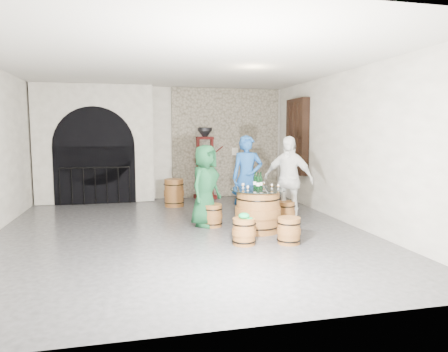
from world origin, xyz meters
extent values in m
plane|color=#313134|center=(0.00, 0.00, 0.00)|extent=(8.00, 8.00, 0.00)
plane|color=silver|center=(0.00, 4.00, 1.60)|extent=(8.00, 0.00, 8.00)
plane|color=silver|center=(0.00, -4.00, 1.60)|extent=(8.00, 0.00, 8.00)
plane|color=silver|center=(3.50, 0.00, 1.60)|extent=(0.00, 8.00, 8.00)
plane|color=beige|center=(0.00, 0.00, 3.20)|extent=(8.00, 8.00, 0.00)
cube|color=gray|center=(1.80, 3.94, 1.60)|extent=(3.20, 0.12, 3.18)
cube|color=silver|center=(-1.90, 3.75, 1.60)|extent=(3.10, 0.50, 3.18)
cube|color=black|center=(-1.90, 3.48, 0.78)|extent=(2.10, 0.03, 1.55)
cylinder|color=black|center=(-1.90, 3.48, 1.55)|extent=(2.10, 0.03, 2.10)
cylinder|color=black|center=(-1.90, 3.42, 0.98)|extent=(1.79, 0.04, 0.04)
cylinder|color=black|center=(-2.79, 3.42, 0.49)|extent=(0.02, 0.02, 0.98)
cylinder|color=black|center=(-2.50, 3.42, 0.49)|extent=(0.02, 0.02, 0.98)
cylinder|color=black|center=(-2.20, 3.42, 0.49)|extent=(0.02, 0.02, 0.98)
cylinder|color=black|center=(-1.90, 3.42, 0.49)|extent=(0.02, 0.02, 0.98)
cylinder|color=black|center=(-1.60, 3.42, 0.49)|extent=(0.02, 0.02, 0.98)
cylinder|color=black|center=(-1.31, 3.42, 0.49)|extent=(0.02, 0.02, 0.98)
cylinder|color=black|center=(-1.01, 3.42, 0.49)|extent=(0.02, 0.02, 0.98)
cube|color=black|center=(3.39, 2.40, 1.80)|extent=(0.20, 1.10, 2.00)
cube|color=black|center=(3.34, 2.40, 1.80)|extent=(0.06, 0.88, 1.76)
cube|color=black|center=(3.37, 2.40, 1.80)|extent=(0.22, 0.92, 0.06)
cube|color=black|center=(3.37, 2.11, 1.80)|extent=(0.22, 0.06, 1.80)
cube|color=black|center=(3.37, 2.40, 1.80)|extent=(0.22, 0.06, 1.80)
cube|color=black|center=(3.37, 2.69, 1.80)|extent=(0.22, 0.06, 1.80)
cylinder|color=brown|center=(1.45, -0.32, 0.39)|extent=(0.83, 0.83, 0.79)
cylinder|color=brown|center=(1.45, -0.32, 0.39)|extent=(0.89, 0.89, 0.17)
torus|color=black|center=(1.45, -0.32, 0.13)|extent=(0.89, 0.89, 0.02)
torus|color=black|center=(1.45, -0.32, 0.66)|extent=(0.89, 0.89, 0.02)
cylinder|color=brown|center=(1.45, -0.32, 0.80)|extent=(0.85, 0.85, 0.02)
cylinder|color=black|center=(1.45, -0.32, 0.82)|extent=(1.08, 1.08, 0.01)
cylinder|color=brown|center=(0.66, 0.26, 0.22)|extent=(0.38, 0.38, 0.44)
cylinder|color=brown|center=(0.66, 0.26, 0.22)|extent=(0.41, 0.41, 0.10)
torus|color=black|center=(0.66, 0.26, 0.07)|extent=(0.42, 0.42, 0.02)
torus|color=black|center=(0.66, 0.26, 0.37)|extent=(0.42, 0.42, 0.02)
cylinder|color=brown|center=(0.66, 0.26, 0.45)|extent=(0.39, 0.39, 0.02)
cylinder|color=brown|center=(1.52, 0.66, 0.22)|extent=(0.38, 0.38, 0.44)
cylinder|color=brown|center=(1.52, 0.66, 0.22)|extent=(0.41, 0.41, 0.10)
torus|color=black|center=(1.52, 0.66, 0.07)|extent=(0.42, 0.42, 0.02)
torus|color=black|center=(1.52, 0.66, 0.37)|extent=(0.42, 0.42, 0.02)
cylinder|color=brown|center=(1.52, 0.66, 0.45)|extent=(0.39, 0.39, 0.02)
cylinder|color=brown|center=(2.25, 0.25, 0.22)|extent=(0.38, 0.38, 0.44)
cylinder|color=brown|center=(2.25, 0.25, 0.22)|extent=(0.41, 0.41, 0.10)
torus|color=black|center=(2.25, 0.25, 0.07)|extent=(0.42, 0.42, 0.02)
torus|color=black|center=(2.25, 0.25, 0.37)|extent=(0.42, 0.42, 0.02)
cylinder|color=brown|center=(2.25, 0.25, 0.45)|extent=(0.39, 0.39, 0.02)
cylinder|color=brown|center=(1.71, -1.27, 0.22)|extent=(0.38, 0.38, 0.44)
cylinder|color=brown|center=(1.71, -1.27, 0.22)|extent=(0.41, 0.41, 0.10)
torus|color=black|center=(1.71, -1.27, 0.07)|extent=(0.42, 0.42, 0.02)
torus|color=black|center=(1.71, -1.27, 0.37)|extent=(0.42, 0.42, 0.02)
cylinder|color=brown|center=(1.71, -1.27, 0.45)|extent=(0.39, 0.39, 0.02)
cylinder|color=brown|center=(0.93, -1.16, 0.22)|extent=(0.38, 0.38, 0.44)
cylinder|color=brown|center=(0.93, -1.16, 0.22)|extent=(0.41, 0.41, 0.10)
torus|color=black|center=(0.93, -1.16, 0.07)|extent=(0.42, 0.42, 0.02)
torus|color=black|center=(0.93, -1.16, 0.37)|extent=(0.42, 0.42, 0.02)
cylinder|color=brown|center=(0.93, -1.16, 0.45)|extent=(0.39, 0.39, 0.02)
ellipsoid|color=#0D9848|center=(0.93, -1.16, 0.50)|extent=(0.19, 0.19, 0.10)
cylinder|color=#0D9848|center=(1.01, -1.19, 0.46)|extent=(0.12, 0.12, 0.01)
imported|color=#134525|center=(0.54, 0.35, 0.83)|extent=(0.95, 0.95, 1.67)
imported|color=navy|center=(1.52, 0.70, 0.93)|extent=(0.74, 0.54, 1.85)
imported|color=white|center=(2.31, 0.29, 0.92)|extent=(1.12, 1.04, 1.84)
cylinder|color=black|center=(1.43, -0.37, 0.94)|extent=(0.07, 0.07, 0.22)
cylinder|color=white|center=(1.43, -0.37, 0.93)|extent=(0.08, 0.08, 0.06)
cone|color=black|center=(1.43, -0.37, 1.07)|extent=(0.07, 0.07, 0.05)
cylinder|color=black|center=(1.43, -0.37, 1.12)|extent=(0.03, 0.03, 0.07)
cylinder|color=black|center=(1.50, -0.31, 0.94)|extent=(0.07, 0.07, 0.22)
cylinder|color=white|center=(1.50, -0.31, 0.93)|extent=(0.08, 0.08, 0.06)
cone|color=black|center=(1.50, -0.31, 1.07)|extent=(0.07, 0.07, 0.05)
cylinder|color=black|center=(1.50, -0.31, 1.12)|extent=(0.03, 0.03, 0.07)
cylinder|color=black|center=(1.43, -0.18, 0.94)|extent=(0.07, 0.07, 0.22)
cylinder|color=white|center=(1.43, -0.18, 0.93)|extent=(0.08, 0.08, 0.06)
cone|color=black|center=(1.43, -0.18, 1.07)|extent=(0.07, 0.07, 0.05)
cylinder|color=black|center=(1.43, -0.18, 1.12)|extent=(0.03, 0.03, 0.07)
cylinder|color=brown|center=(0.11, 2.66, 0.35)|extent=(0.49, 0.49, 0.69)
cylinder|color=brown|center=(0.11, 2.66, 0.35)|extent=(0.52, 0.52, 0.15)
torus|color=black|center=(0.11, 2.66, 0.11)|extent=(0.53, 0.53, 0.02)
torus|color=black|center=(0.11, 2.66, 0.58)|extent=(0.53, 0.53, 0.02)
cylinder|color=brown|center=(0.11, 2.66, 0.70)|extent=(0.50, 0.50, 0.02)
cube|color=#440F0B|center=(1.12, 3.70, 0.05)|extent=(0.64, 0.56, 0.11)
cube|color=#440F0B|center=(1.12, 3.70, 1.10)|extent=(0.56, 0.42, 0.13)
cube|color=#440F0B|center=(1.12, 3.70, 1.75)|extent=(0.52, 0.23, 0.08)
cylinder|color=black|center=(1.12, 3.70, 0.65)|extent=(0.06, 0.06, 1.08)
cylinder|color=black|center=(1.12, 3.70, 2.00)|extent=(0.41, 0.41, 0.10)
cone|color=black|center=(1.12, 3.70, 1.87)|extent=(0.41, 0.41, 0.22)
cube|color=#440F0B|center=(0.91, 3.66, 0.92)|extent=(0.09, 0.09, 1.73)
cube|color=#440F0B|center=(1.33, 3.74, 0.92)|extent=(0.09, 0.09, 1.73)
cylinder|color=#440F0B|center=(1.45, 3.72, 1.35)|extent=(0.46, 0.13, 0.34)
cube|color=silver|center=(2.05, 3.86, 1.35)|extent=(0.18, 0.10, 0.22)
camera|label=1|loc=(-0.87, -7.61, 1.93)|focal=32.00mm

